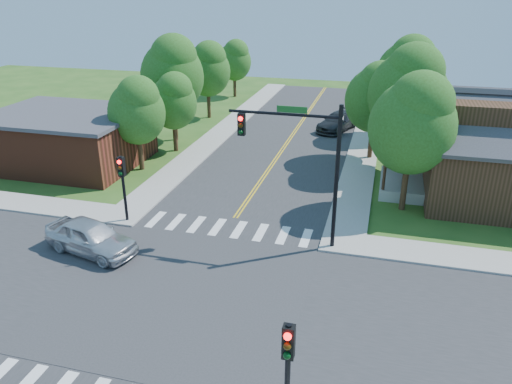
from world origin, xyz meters
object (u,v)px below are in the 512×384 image
(car_dgrey, at_px, (338,122))
(car_silver, at_px, (91,238))
(signal_pole_se, at_px, (288,359))
(signal_mast_ne, at_px, (302,152))
(signal_pole_nw, at_px, (122,177))

(car_dgrey, bearing_deg, car_silver, -90.86)
(signal_pole_se, height_order, car_dgrey, signal_pole_se)
(signal_mast_ne, xyz_separation_m, signal_pole_nw, (-9.51, -0.01, -2.19))
(signal_mast_ne, distance_m, signal_pole_se, 11.55)
(car_silver, bearing_deg, signal_mast_ne, -56.16)
(signal_mast_ne, height_order, signal_pole_se, signal_mast_ne)
(signal_pole_se, height_order, car_silver, signal_pole_se)
(signal_pole_se, bearing_deg, signal_mast_ne, 98.56)
(car_silver, distance_m, car_dgrey, 26.12)
(signal_mast_ne, relative_size, signal_pole_nw, 1.89)
(signal_mast_ne, relative_size, car_silver, 1.40)
(car_silver, xyz_separation_m, car_dgrey, (9.12, 24.48, -0.07))
(signal_pole_nw, bearing_deg, car_silver, -90.29)
(signal_pole_se, xyz_separation_m, car_silver, (-11.22, 7.77, -1.84))
(signal_mast_ne, bearing_deg, signal_pole_nw, -179.93)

